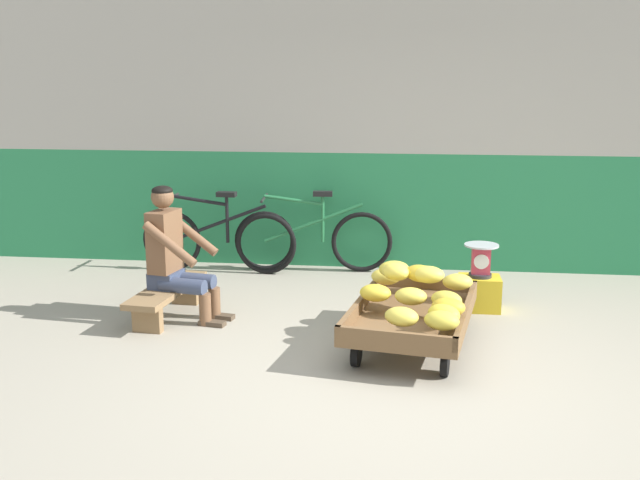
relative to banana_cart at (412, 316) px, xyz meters
The scene contains 10 objects.
ground_plane 0.85m from the banana_cart, 102.43° to the right, with size 80.00×80.00×0.00m, color gray.
back_wall 2.78m from the banana_cart, 94.05° to the left, with size 16.00×0.30×3.01m.
banana_cart is the anchor object (origin of this frame).
banana_pile 0.23m from the banana_cart, 22.25° to the right, with size 0.90×1.42×0.26m.
low_bench 2.13m from the banana_cart, 167.57° to the left, with size 0.42×1.13×0.27m.
vendor_seated 2.07m from the banana_cart, 167.50° to the left, with size 0.72×0.55×1.14m.
plastic_crate 1.15m from the banana_cart, 59.04° to the left, with size 0.36×0.28×0.30m.
weighing_scale 1.17m from the banana_cart, 59.01° to the left, with size 0.30×0.30×0.29m.
bicycle_near_left 2.82m from the banana_cart, 135.79° to the left, with size 1.66×0.48×0.86m.
bicycle_far_left 2.35m from the banana_cart, 116.20° to the left, with size 1.66×0.48×0.86m.
Camera 1 is at (0.11, -4.63, 2.05)m, focal length 41.67 mm.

